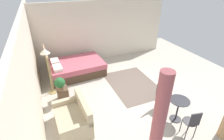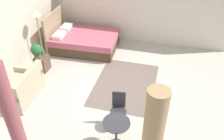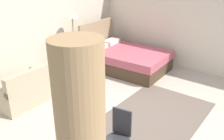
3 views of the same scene
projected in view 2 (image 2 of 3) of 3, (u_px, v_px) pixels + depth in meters
The scene contains 13 objects.
ground_plane at pixel (117, 89), 6.78m from camera, with size 9.25×9.55×0.02m, color #B2A899.
wall_back at pixel (5, 31), 6.65m from camera, with size 9.25×0.12×2.85m, color beige.
wall_right at pixel (139, 4), 8.44m from camera, with size 0.12×6.55×2.85m, color beige.
area_rug at pixel (125, 84), 6.95m from camera, with size 2.40×1.72×0.01m, color #66564C.
bed at pixel (83, 41), 8.53m from camera, with size 1.69×2.35×1.30m.
couch at pixel (21, 89), 6.32m from camera, with size 1.33×0.90×0.86m.
nightstand at pixel (42, 63), 7.44m from camera, with size 0.41×0.36×0.49m.
potted_plant at pixel (37, 51), 7.08m from camera, with size 0.34×0.34×0.46m.
vase at pixel (43, 52), 7.35m from camera, with size 0.09×0.09×0.16m.
floor_lamp at pixel (37, 20), 7.31m from camera, with size 0.32×0.32×1.72m.
balcony_table at pixel (116, 130), 4.89m from camera, with size 0.57×0.57×0.72m.
cafe_chair_near_window at pixel (119, 106), 5.40m from camera, with size 0.44×0.44×0.90m.
curtain_right at pixel (15, 125), 4.01m from camera, with size 0.25×0.25×2.50m.
Camera 2 is at (-5.12, -1.21, 4.30)m, focal length 37.99 mm.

